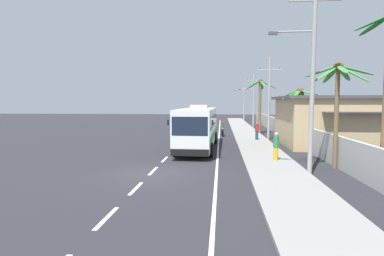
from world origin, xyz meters
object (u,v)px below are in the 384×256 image
Objects in this scene: palm_third at (300,104)px; palm_second at (338,87)px; utility_pole_far at (253,99)px; pedestrian_near_kerb at (276,146)px; roadside_building at (363,121)px; motorcycle_beside_bus at (222,130)px; pedestrian_midwalk at (257,131)px; palm_fourth at (260,96)px; utility_pole_mid at (269,97)px; coach_bus_foreground at (198,126)px; utility_pole_nearest at (311,70)px; utility_pole_distant at (244,98)px.

palm_second is at bearing -89.21° from palm_third.
pedestrian_near_kerb is at bearing -92.70° from utility_pole_far.
motorcycle_beside_bus is at bearing 151.19° from roadside_building.
utility_pole_far is at bearing 8.55° from pedestrian_near_kerb.
palm_fourth is (1.08, 6.74, 3.47)m from pedestrian_midwalk.
utility_pole_mid is 15.17m from utility_pole_far.
pedestrian_near_kerb is at bearing -77.42° from motorcycle_beside_bus.
palm_second is 7.98m from palm_third.
pedestrian_midwalk is 0.21× the size of utility_pole_far.
utility_pole_nearest is at bearing -53.02° from coach_bus_foreground.
pedestrian_midwalk is 0.28× the size of palm_second.
pedestrian_near_kerb is 0.21× the size of utility_pole_distant.
coach_bus_foreground is 7.58m from pedestrian_near_kerb.
utility_pole_distant is (-0.33, 30.33, 0.23)m from utility_pole_mid.
utility_pole_nearest is 10.05m from palm_third.
utility_pole_mid is (6.68, 6.59, 2.49)m from coach_bus_foreground.
coach_bus_foreground is at bearing -101.82° from motorcycle_beside_bus.
pedestrian_near_kerb reaches higher than pedestrian_midwalk.
utility_pole_nearest is (4.44, -18.21, 4.81)m from motorcycle_beside_bus.
utility_pole_far is 20.71m from palm_third.
utility_pole_distant is (4.34, 27.28, 3.94)m from motorcycle_beside_bus.
palm_second is (1.81, -28.54, 0.36)m from utility_pole_far.
palm_second is at bearing -70.96° from pedestrian_midwalk.
pedestrian_near_kerb is 42.39m from utility_pole_distant.
palm_fourth is (0.00, 20.69, -0.95)m from utility_pole_nearest.
utility_pole_mid is at bearing 89.14° from utility_pole_nearest.
utility_pole_mid is 30.33m from utility_pole_distant.
pedestrian_near_kerb is at bearing -44.79° from coach_bus_foreground.
utility_pole_far reaches higher than palm_third.
pedestrian_near_kerb is 0.29× the size of palm_second.
utility_pole_distant reaches higher than roadside_building.
palm_third is at bearing 79.04° from utility_pole_nearest.
utility_pole_nearest is at bearing -80.69° from pedestrian_midwalk.
utility_pole_mid is 0.58× the size of roadside_building.
palm_second is at bearing -86.36° from utility_pole_far.
pedestrian_near_kerb is 0.27× the size of palm_fourth.
utility_pole_distant is at bearing 91.03° from utility_pole_far.
coach_bus_foreground reaches higher than pedestrian_midwalk.
pedestrian_midwalk is 16.76m from utility_pole_far.
roadside_building is at bearing -49.89° from palm_fourth.
utility_pole_far reaches higher than palm_fourth.
pedestrian_midwalk is 31.76m from utility_pole_distant.
coach_bus_foreground is at bearing -135.41° from utility_pole_mid.
palm_third is (8.34, 1.13, 1.79)m from coach_bus_foreground.
pedestrian_midwalk is 13.07m from palm_second.
roadside_building reaches higher than motorcycle_beside_bus.
roadside_building is at bearing 56.14° from utility_pole_nearest.
palm_third is (1.98, -35.79, -0.92)m from utility_pole_distant.
coach_bus_foreground is at bearing -99.77° from utility_pole_distant.
motorcycle_beside_bus is at bearing 103.70° from utility_pole_nearest.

